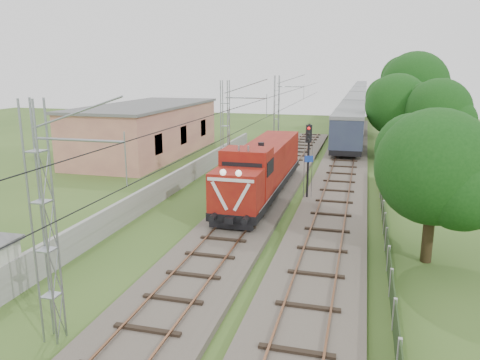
# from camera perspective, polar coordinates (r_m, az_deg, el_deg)

# --- Properties ---
(ground) EXTENTS (140.00, 140.00, 0.00)m
(ground) POSITION_cam_1_polar(r_m,az_deg,el_deg) (22.81, -3.17, -9.35)
(ground) COLOR #33501E
(ground) RESTS_ON ground
(track_main) EXTENTS (4.20, 70.00, 0.45)m
(track_main) POSITION_cam_1_polar(r_m,az_deg,el_deg) (29.07, 1.10, -3.82)
(track_main) COLOR #6B6054
(track_main) RESTS_ON ground
(track_side) EXTENTS (4.20, 80.00, 0.45)m
(track_side) POSITION_cam_1_polar(r_m,az_deg,el_deg) (40.91, 12.32, 1.00)
(track_side) COLOR #6B6054
(track_side) RESTS_ON ground
(catenary) EXTENTS (3.31, 70.00, 8.00)m
(catenary) POSITION_cam_1_polar(r_m,az_deg,el_deg) (33.69, -1.72, 5.34)
(catenary) COLOR gray
(catenary) RESTS_ON ground
(boundary_wall) EXTENTS (0.25, 40.00, 1.50)m
(boundary_wall) POSITION_cam_1_polar(r_m,az_deg,el_deg) (35.47, -7.19, 0.23)
(boundary_wall) COLOR #9E9E99
(boundary_wall) RESTS_ON ground
(station_building) EXTENTS (8.40, 20.40, 5.22)m
(station_building) POSITION_cam_1_polar(r_m,az_deg,el_deg) (49.36, -11.24, 6.06)
(station_building) COLOR tan
(station_building) RESTS_ON ground
(fence) EXTENTS (0.12, 32.00, 1.20)m
(fence) POSITION_cam_1_polar(r_m,az_deg,el_deg) (24.43, 17.40, -6.88)
(fence) COLOR black
(fence) RESTS_ON ground
(locomotive) EXTENTS (2.82, 16.13, 4.10)m
(locomotive) POSITION_cam_1_polar(r_m,az_deg,el_deg) (32.16, 2.73, 1.47)
(locomotive) COLOR black
(locomotive) RESTS_ON ground
(coach_rake) EXTENTS (3.23, 120.63, 3.73)m
(coach_rake) POSITION_cam_1_polar(r_m,az_deg,el_deg) (105.13, 14.22, 9.79)
(coach_rake) COLOR black
(coach_rake) RESTS_ON ground
(signal_post) EXTENTS (0.56, 0.45, 5.28)m
(signal_post) POSITION_cam_1_polar(r_m,az_deg,el_deg) (31.29, 8.35, 3.78)
(signal_post) COLOR black
(signal_post) RESTS_ON ground
(tree_a) EXTENTS (5.54, 5.28, 7.19)m
(tree_a) POSITION_cam_1_polar(r_m,az_deg,el_deg) (22.66, 22.81, 1.31)
(tree_a) COLOR #372B16
(tree_a) RESTS_ON ground
(tree_b) EXTENTS (6.14, 5.84, 7.96)m
(tree_b) POSITION_cam_1_polar(r_m,az_deg,el_deg) (46.62, 23.11, 7.70)
(tree_b) COLOR #372B16
(tree_b) RESTS_ON ground
(tree_c) EXTENTS (6.43, 6.12, 8.33)m
(tree_c) POSITION_cam_1_polar(r_m,az_deg,el_deg) (49.02, 18.67, 8.58)
(tree_c) COLOR #372B16
(tree_c) RESTS_ON ground
(tree_d) EXTENTS (8.29, 7.90, 10.75)m
(tree_d) POSITION_cam_1_polar(r_m,az_deg,el_deg) (60.34, 20.63, 10.68)
(tree_d) COLOR #372B16
(tree_d) RESTS_ON ground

